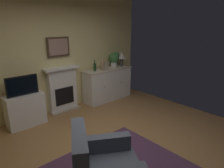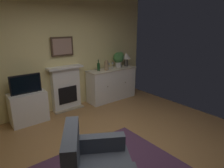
{
  "view_description": "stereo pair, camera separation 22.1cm",
  "coord_description": "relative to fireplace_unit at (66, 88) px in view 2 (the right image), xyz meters",
  "views": [
    {
      "loc": [
        -2.02,
        -2.04,
        2.07
      ],
      "look_at": [
        0.33,
        0.59,
        1.0
      ],
      "focal_mm": 31.64,
      "sensor_mm": 36.0,
      "label": 1
    },
    {
      "loc": [
        -1.85,
        -2.18,
        2.07
      ],
      "look_at": [
        0.33,
        0.59,
        1.0
      ],
      "focal_mm": 31.64,
      "sensor_mm": 36.0,
      "label": 2
    }
  ],
  "objects": [
    {
      "name": "wine_glass_left",
      "position": [
        1.24,
        -0.16,
        0.47
      ],
      "size": [
        0.07,
        0.07,
        0.16
      ],
      "color": "silver",
      "rests_on": "sideboard_cabinet"
    },
    {
      "name": "wall_rear",
      "position": [
        -0.14,
        0.13,
        0.92
      ],
      "size": [
        5.33,
        0.06,
        2.94
      ],
      "primitive_type": "cube",
      "color": "#EAD68C",
      "rests_on": "ground_plane"
    },
    {
      "name": "potted_plant_small",
      "position": [
        1.6,
        -0.13,
        0.6
      ],
      "size": [
        0.3,
        0.3,
        0.43
      ],
      "color": "beige",
      "rests_on": "sideboard_cabinet"
    },
    {
      "name": "sideboard_cabinet",
      "position": [
        1.31,
        -0.18,
        -0.1
      ],
      "size": [
        1.44,
        0.49,
        0.89
      ],
      "color": "white",
      "rests_on": "ground_plane"
    },
    {
      "name": "wine_bottle",
      "position": [
        0.88,
        -0.16,
        0.45
      ],
      "size": [
        0.08,
        0.08,
        0.29
      ],
      "color": "#193F1E",
      "rests_on": "sideboard_cabinet"
    },
    {
      "name": "tv_set",
      "position": [
        -0.98,
        -0.19,
        0.33
      ],
      "size": [
        0.62,
        0.07,
        0.4
      ],
      "color": "black",
      "rests_on": "tv_cabinet"
    },
    {
      "name": "fireplace_unit",
      "position": [
        0.0,
        0.0,
        0.0
      ],
      "size": [
        0.87,
        0.3,
        1.1
      ],
      "color": "white",
      "rests_on": "ground_plane"
    },
    {
      "name": "table_lamp",
      "position": [
        1.84,
        -0.18,
        0.62
      ],
      "size": [
        0.26,
        0.26,
        0.4
      ],
      "color": "#4C4742",
      "rests_on": "sideboard_cabinet"
    },
    {
      "name": "wine_glass_center",
      "position": [
        1.35,
        -0.17,
        0.47
      ],
      "size": [
        0.07,
        0.07,
        0.16
      ],
      "color": "silver",
      "rests_on": "sideboard_cabinet"
    },
    {
      "name": "tv_cabinet",
      "position": [
        -0.97,
        -0.16,
        -0.21
      ],
      "size": [
        0.75,
        0.42,
        0.68
      ],
      "color": "white",
      "rests_on": "ground_plane"
    },
    {
      "name": "framed_picture",
      "position": [
        0.0,
        0.05,
        1.02
      ],
      "size": [
        0.55,
        0.04,
        0.45
      ],
      "color": "#473323"
    },
    {
      "name": "ground_plane",
      "position": [
        -0.14,
        -2.2,
        -0.6
      ],
      "size": [
        5.33,
        4.72,
        0.1
      ],
      "primitive_type": "cube",
      "color": "#9E7042",
      "rests_on": "ground"
    },
    {
      "name": "vase_decorative",
      "position": [
        1.1,
        -0.23,
        0.48
      ],
      "size": [
        0.11,
        0.11,
        0.28
      ],
      "color": "#9E7F5B",
      "rests_on": "sideboard_cabinet"
    }
  ]
}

